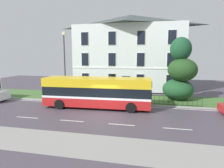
{
  "coord_description": "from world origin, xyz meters",
  "views": [
    {
      "loc": [
        4.2,
        -15.44,
        5.14
      ],
      "look_at": [
        0.05,
        3.85,
        2.2
      ],
      "focal_mm": 30.85,
      "sensor_mm": 36.0,
      "label": 1
    }
  ],
  "objects": [
    {
      "name": "litter_bin",
      "position": [
        -0.49,
        5.2,
        0.65
      ],
      "size": [
        0.51,
        0.51,
        1.06
      ],
      "color": "#4C4742",
      "rests_on": "ground_plane"
    },
    {
      "name": "georgian_townhouse",
      "position": [
        0.53,
        15.01,
        5.73
      ],
      "size": [
        16.05,
        8.57,
        11.16
      ],
      "color": "silver",
      "rests_on": "ground_plane"
    },
    {
      "name": "evergreen_tree",
      "position": [
        7.17,
        7.21,
        3.06
      ],
      "size": [
        3.66,
        3.68,
        7.07
      ],
      "color": "#423328",
      "rests_on": "ground_plane"
    },
    {
      "name": "street_lamp_post",
      "position": [
        -5.97,
        5.48,
        4.47
      ],
      "size": [
        0.36,
        0.24,
        7.7
      ],
      "color": "#333338",
      "rests_on": "ground_plane"
    },
    {
      "name": "single_decker_bus",
      "position": [
        -1.14,
        2.44,
        1.57
      ],
      "size": [
        10.55,
        2.99,
        2.98
      ],
      "rotation": [
        0.0,
        0.0,
        0.04
      ],
      "color": "red",
      "rests_on": "ground_plane"
    },
    {
      "name": "ground_plane",
      "position": [
        0.0,
        0.98,
        -0.02
      ],
      "size": [
        60.0,
        56.0,
        0.18
      ],
      "color": "#463E49"
    },
    {
      "name": "iron_verge_railing",
      "position": [
        0.53,
        4.4,
        0.62
      ],
      "size": [
        16.99,
        0.04,
        0.97
      ],
      "color": "black",
      "rests_on": "ground_plane"
    }
  ]
}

